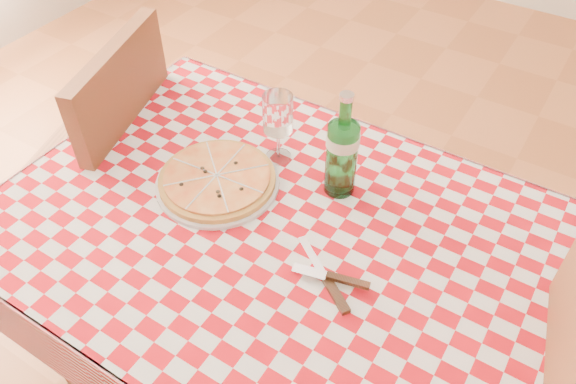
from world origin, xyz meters
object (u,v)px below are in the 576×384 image
(pizza_plate, at_px, (217,179))
(chair_far, at_px, (109,165))
(dining_table, at_px, (282,258))
(water_bottle, at_px, (343,145))
(wine_glass, at_px, (278,128))

(pizza_plate, bearing_deg, chair_far, 174.26)
(dining_table, bearing_deg, water_bottle, 76.72)
(pizza_plate, bearing_deg, wine_glass, 66.43)
(pizza_plate, height_order, wine_glass, wine_glass)
(pizza_plate, relative_size, wine_glass, 1.60)
(wine_glass, bearing_deg, chair_far, -168.20)
(chair_far, bearing_deg, dining_table, 155.54)
(pizza_plate, relative_size, water_bottle, 1.10)
(water_bottle, bearing_deg, chair_far, -172.52)
(chair_far, distance_m, wine_glass, 0.63)
(chair_far, xyz_separation_m, water_bottle, (0.73, 0.10, 0.34))
(dining_table, distance_m, pizza_plate, 0.24)
(chair_far, height_order, wine_glass, chair_far)
(water_bottle, distance_m, wine_glass, 0.19)
(dining_table, xyz_separation_m, water_bottle, (0.04, 0.19, 0.23))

